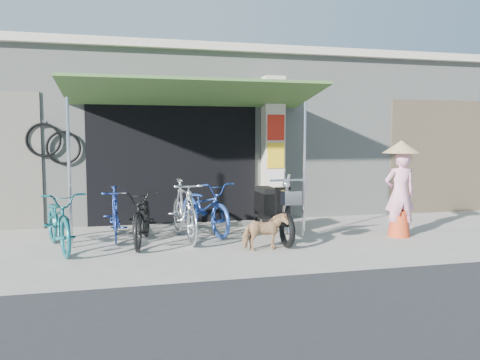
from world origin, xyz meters
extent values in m
plane|color=#A39D93|center=(0.00, 0.00, 0.00)|extent=(80.00, 80.00, 0.00)
cube|color=gray|center=(0.00, 5.10, 1.75)|extent=(12.00, 5.00, 3.50)
cube|color=beige|center=(0.00, 5.10, 3.58)|extent=(12.30, 5.30, 0.16)
cube|color=black|center=(-1.20, 2.58, 1.25)|extent=(3.40, 0.06, 2.50)
cube|color=black|center=(-1.20, 2.59, 0.55)|extent=(3.06, 0.04, 1.10)
torus|color=black|center=(-3.30, 2.54, 1.55)|extent=(0.65, 0.05, 0.65)
cylinder|color=silver|center=(-3.30, 2.56, 1.87)|extent=(0.02, 0.02, 0.12)
torus|color=black|center=(-3.65, 2.54, 1.70)|extent=(0.65, 0.05, 0.65)
cylinder|color=silver|center=(-3.65, 2.56, 2.02)|extent=(0.02, 0.02, 0.12)
cube|color=beige|center=(0.85, 2.45, 1.50)|extent=(0.42, 0.42, 3.00)
cube|color=red|center=(0.85, 2.23, 1.95)|extent=(0.36, 0.02, 0.52)
cube|color=yellow|center=(0.85, 2.23, 1.38)|extent=(0.36, 0.02, 0.52)
cube|color=silver|center=(0.85, 2.23, 0.82)|extent=(0.36, 0.02, 0.50)
cube|color=#3B612B|center=(-0.90, 1.65, 2.55)|extent=(4.60, 1.88, 0.35)
cylinder|color=silver|center=(-3.00, 0.75, 1.18)|extent=(0.05, 0.05, 2.36)
cylinder|color=silver|center=(0.90, 0.75, 1.18)|extent=(0.05, 0.05, 2.36)
cube|color=brown|center=(5.00, 2.59, 1.30)|extent=(2.60, 0.06, 2.60)
imported|color=#165D63|center=(-3.16, 0.64, 0.46)|extent=(1.11, 1.87, 0.93)
imported|color=navy|center=(-2.34, 1.26, 0.45)|extent=(0.47, 1.51, 0.90)
imported|color=black|center=(-1.88, 0.78, 0.46)|extent=(0.85, 1.81, 0.91)
imported|color=silver|center=(-1.20, 0.91, 0.52)|extent=(0.68, 1.77, 1.04)
imported|color=#21429A|center=(-0.75, 1.43, 0.48)|extent=(1.16, 1.93, 0.96)
imported|color=tan|center=(-0.07, -0.12, 0.29)|extent=(0.73, 0.40, 0.58)
torus|color=black|center=(0.31, -0.05, 0.28)|extent=(0.11, 0.56, 0.56)
torus|color=black|center=(0.27, 1.32, 0.28)|extent=(0.11, 0.56, 0.56)
cube|color=black|center=(0.29, 0.63, 0.36)|extent=(0.26, 1.01, 0.11)
cube|color=black|center=(0.28, 1.00, 0.59)|extent=(0.29, 0.59, 0.36)
cube|color=black|center=(0.28, 1.00, 0.81)|extent=(0.27, 0.59, 0.09)
cube|color=black|center=(0.30, 0.16, 0.65)|extent=(0.23, 0.11, 0.59)
cylinder|color=silver|center=(0.31, -0.02, 1.07)|extent=(0.55, 0.05, 0.03)
cube|color=silver|center=(0.31, -0.21, 0.82)|extent=(0.28, 0.22, 0.21)
imported|color=pink|center=(2.53, 0.33, 0.76)|extent=(0.59, 0.43, 1.51)
cone|color=#C63F1C|center=(2.53, 0.33, 0.23)|extent=(0.38, 0.38, 0.46)
cone|color=tan|center=(2.53, 0.33, 1.58)|extent=(0.64, 0.64, 0.22)
camera|label=1|loc=(-2.10, -6.93, 1.71)|focal=35.00mm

